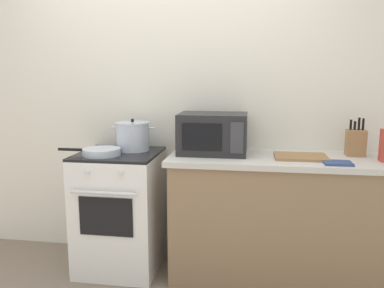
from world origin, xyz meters
The scene contains 10 objects.
back_wall centered at (0.30, 0.97, 1.25)m, with size 4.40×0.10×2.50m, color silver.
lower_cabinet_right centered at (0.90, 0.62, 0.44)m, with size 1.64×0.56×0.88m, color #8C7051.
countertop_right centered at (0.90, 0.62, 0.90)m, with size 1.70×0.60×0.04m, color beige.
stove centered at (-0.35, 0.60, 0.46)m, with size 0.60×0.64×0.92m.
stock_pot centered at (-0.27, 0.70, 1.03)m, with size 0.35×0.26×0.25m.
frying_pan centered at (-0.44, 0.48, 0.95)m, with size 0.48×0.28×0.05m.
microwave centered at (0.36, 0.68, 1.07)m, with size 0.50×0.37×0.30m.
cutting_board centered at (0.99, 0.60, 0.93)m, with size 0.36×0.26×0.02m, color #997047.
knife_block centered at (1.39, 0.74, 1.02)m, with size 0.13×0.10×0.28m.
oven_mitt centered at (1.21, 0.44, 0.93)m, with size 0.18×0.14×0.02m, color #33477A.
Camera 1 is at (0.64, -2.16, 1.49)m, focal length 36.28 mm.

